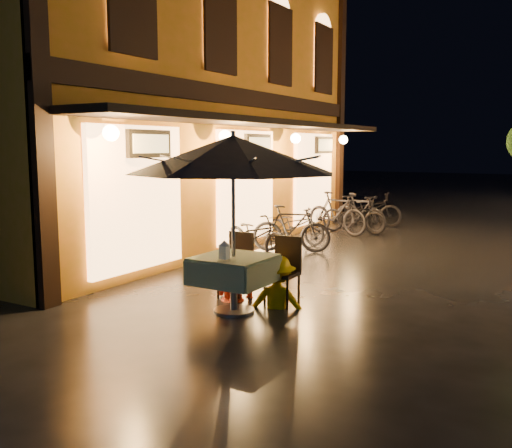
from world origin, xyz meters
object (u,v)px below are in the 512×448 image
Objects in this scene: person_orange at (235,252)px; person_yellow at (278,257)px; bicycle_0 at (256,236)px; table_lantern at (224,249)px; patio_umbrella at (233,155)px; cafe_table at (234,270)px.

person_orange is 0.75m from person_yellow.
person_orange is 0.77× the size of bicycle_0.
table_lantern is at bearing -137.80° from bicycle_0.
person_orange reaches higher than bicycle_0.
table_lantern is (0.00, -0.23, -1.23)m from patio_umbrella.
table_lantern is (0.00, -0.23, 0.33)m from cafe_table.
person_orange is 1.00× the size of person_yellow.
patio_umbrella reaches higher than person_orange.
cafe_table is 0.71m from person_orange.
person_yellow is at bearing -126.57° from bicycle_0.
person_orange is 3.02m from bicycle_0.
cafe_table is 0.70× the size of person_yellow.
cafe_table is at bearing 90.00° from patio_umbrella.
person_orange is at bearing 113.71° from table_lantern.
person_yellow is 0.77× the size of bicycle_0.
patio_umbrella is 1.99× the size of person_orange.
patio_umbrella is 1.54× the size of bicycle_0.
bicycle_0 is (-1.25, 2.74, -0.23)m from person_orange.
patio_umbrella is 2.00× the size of person_yellow.
cafe_table is at bearing 90.00° from table_lantern.
person_yellow is 3.43m from bicycle_0.
patio_umbrella is at bearing 36.21° from person_yellow.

